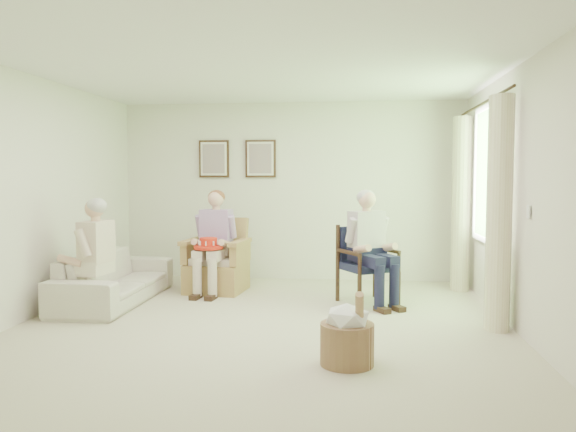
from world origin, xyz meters
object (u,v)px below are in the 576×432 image
Objects in this scene: person_sofa at (91,250)px; person_wicker at (214,235)px; hatbox at (347,334)px; wicker_armchair at (217,268)px; sofa at (115,278)px; red_hat at (208,245)px; wood_armchair at (368,261)px; person_dark at (368,240)px.

person_wicker is at bearing 144.48° from person_sofa.
hatbox is (1.75, -2.63, -0.51)m from person_wicker.
person_wicker reaches higher than wicker_armchair.
hatbox is (2.82, -1.97, -0.05)m from sofa.
red_hat reaches higher than hatbox.
person_wicker reaches higher than person_sofa.
sofa is at bearing -174.92° from person_sofa.
person_wicker is at bearing -84.18° from wicker_armchair.
person_wicker reaches higher than wood_armchair.
person_wicker is 3.54× the size of red_hat.
wood_armchair is 2.37m from hatbox.
person_dark is at bearing -10.16° from wicker_armchair.
wicker_armchair is at bearing 85.51° from red_hat.
hatbox is (2.82, -1.38, -0.46)m from person_sofa.
wicker_armchair is 2.10m from person_dark.
person_wicker is 0.23m from red_hat.
person_dark reaches higher than red_hat.
sofa is 5.44× the size of red_hat.
hatbox is at bearing -53.75° from red_hat.
person_sofa is at bearing 166.39° from wood_armchair.
wicker_armchair is 0.49m from red_hat.
hatbox is at bearing -126.92° from person_dark.
person_sofa is 1.96× the size of hatbox.
sofa is 3.16× the size of hatbox.
person_dark is (1.97, -0.56, 0.47)m from wicker_armchair.
person_dark is (3.04, 0.22, 0.48)m from sofa.
wicker_armchair is at bearing 122.39° from hatbox.
wood_armchair is at bearing 84.71° from hatbox.
wood_armchair is 3.20m from person_sofa.
sofa is 1.54× the size of person_wicker.
person_sofa is at bearing 163.76° from person_dark.
sofa is 0.72m from person_sofa.
wicker_armchair reaches higher than sofa.
person_wicker reaches higher than red_hat.
sofa is 1.51× the size of person_dark.
hatbox is (-0.22, -2.35, -0.25)m from wood_armchair.
person_dark reaches higher than wood_armchair.
sofa is 1.34m from person_wicker.
sofa is at bearing -142.59° from person_wicker.
red_hat is (-0.03, -0.34, 0.35)m from wicker_armchair.
wood_armchair is at bearing 112.73° from person_sofa.
person_wicker is 1.05× the size of person_sofa.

